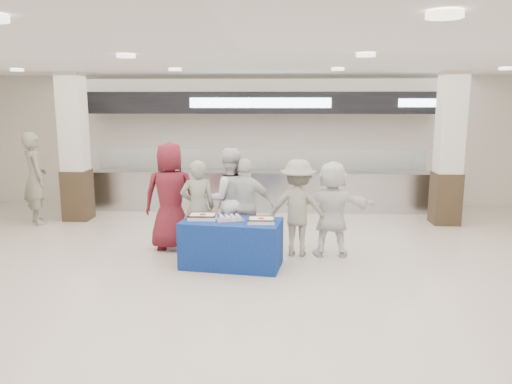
{
  "coord_description": "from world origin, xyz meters",
  "views": [
    {
      "loc": [
        0.45,
        -6.41,
        2.64
      ],
      "look_at": [
        0.07,
        1.6,
        1.14
      ],
      "focal_mm": 35.0,
      "sensor_mm": 36.0,
      "label": 1
    }
  ],
  "objects_px": {
    "cupcake_tray": "(230,218)",
    "sheet_cake_right": "(261,220)",
    "chef_tall": "(229,199)",
    "civilian_white": "(332,209)",
    "soldier_b": "(298,208)",
    "civilian_maroon": "(171,196)",
    "soldier_a": "(198,207)",
    "display_table": "(232,243)",
    "chef_short": "(246,206)",
    "soldier_bg": "(35,178)",
    "sheet_cake_left": "(203,216)"
  },
  "relations": [
    {
      "from": "cupcake_tray",
      "to": "sheet_cake_right",
      "type": "bearing_deg",
      "value": -14.73
    },
    {
      "from": "chef_tall",
      "to": "civilian_white",
      "type": "distance_m",
      "value": 1.79
    },
    {
      "from": "soldier_b",
      "to": "civilian_maroon",
      "type": "bearing_deg",
      "value": 1.98
    },
    {
      "from": "soldier_a",
      "to": "display_table",
      "type": "bearing_deg",
      "value": 120.83
    },
    {
      "from": "sheet_cake_right",
      "to": "chef_short",
      "type": "relative_size",
      "value": 0.25
    },
    {
      "from": "chef_short",
      "to": "soldier_b",
      "type": "xyz_separation_m",
      "value": [
        0.9,
        -0.16,
        0.0
      ]
    },
    {
      "from": "chef_short",
      "to": "soldier_bg",
      "type": "height_order",
      "value": "soldier_bg"
    },
    {
      "from": "civilian_maroon",
      "to": "civilian_white",
      "type": "bearing_deg",
      "value": 170.31
    },
    {
      "from": "chef_tall",
      "to": "soldier_bg",
      "type": "bearing_deg",
      "value": -36.02
    },
    {
      "from": "civilian_white",
      "to": "soldier_bg",
      "type": "xyz_separation_m",
      "value": [
        -6.07,
        1.96,
        0.16
      ]
    },
    {
      "from": "display_table",
      "to": "soldier_a",
      "type": "height_order",
      "value": "soldier_a"
    },
    {
      "from": "cupcake_tray",
      "to": "chef_tall",
      "type": "height_order",
      "value": "chef_tall"
    },
    {
      "from": "display_table",
      "to": "soldier_b",
      "type": "xyz_separation_m",
      "value": [
        1.07,
        0.64,
        0.45
      ]
    },
    {
      "from": "sheet_cake_left",
      "to": "soldier_b",
      "type": "xyz_separation_m",
      "value": [
        1.54,
        0.55,
        0.03
      ]
    },
    {
      "from": "sheet_cake_right",
      "to": "soldier_a",
      "type": "height_order",
      "value": "soldier_a"
    },
    {
      "from": "sheet_cake_right",
      "to": "cupcake_tray",
      "type": "distance_m",
      "value": 0.51
    },
    {
      "from": "sheet_cake_right",
      "to": "chef_tall",
      "type": "bearing_deg",
      "value": 119.99
    },
    {
      "from": "chef_tall",
      "to": "sheet_cake_left",
      "type": "bearing_deg",
      "value": 53.13
    },
    {
      "from": "display_table",
      "to": "chef_tall",
      "type": "bearing_deg",
      "value": 106.41
    },
    {
      "from": "display_table",
      "to": "soldier_bg",
      "type": "height_order",
      "value": "soldier_bg"
    },
    {
      "from": "cupcake_tray",
      "to": "soldier_a",
      "type": "distance_m",
      "value": 0.89
    },
    {
      "from": "chef_short",
      "to": "soldier_b",
      "type": "distance_m",
      "value": 0.91
    },
    {
      "from": "chef_tall",
      "to": "civilian_white",
      "type": "xyz_separation_m",
      "value": [
        1.77,
        -0.29,
        -0.09
      ]
    },
    {
      "from": "civilian_maroon",
      "to": "cupcake_tray",
      "type": "bearing_deg",
      "value": 137.75
    },
    {
      "from": "soldier_a",
      "to": "soldier_bg",
      "type": "relative_size",
      "value": 0.83
    },
    {
      "from": "soldier_bg",
      "to": "soldier_b",
      "type": "bearing_deg",
      "value": -149.35
    },
    {
      "from": "display_table",
      "to": "civilian_maroon",
      "type": "height_order",
      "value": "civilian_maroon"
    },
    {
      "from": "sheet_cake_left",
      "to": "chef_short",
      "type": "distance_m",
      "value": 0.96
    },
    {
      "from": "sheet_cake_right",
      "to": "sheet_cake_left",
      "type": "bearing_deg",
      "value": 167.8
    },
    {
      "from": "display_table",
      "to": "sheet_cake_right",
      "type": "relative_size",
      "value": 3.72
    },
    {
      "from": "civilian_maroon",
      "to": "chef_short",
      "type": "relative_size",
      "value": 1.16
    },
    {
      "from": "chef_tall",
      "to": "soldier_b",
      "type": "distance_m",
      "value": 1.24
    },
    {
      "from": "soldier_a",
      "to": "chef_short",
      "type": "relative_size",
      "value": 0.99
    },
    {
      "from": "sheet_cake_right",
      "to": "civilian_white",
      "type": "relative_size",
      "value": 0.26
    },
    {
      "from": "display_table",
      "to": "soldier_b",
      "type": "bearing_deg",
      "value": 39.48
    },
    {
      "from": "chef_short",
      "to": "soldier_bg",
      "type": "xyz_separation_m",
      "value": [
        -4.6,
        1.8,
        0.16
      ]
    },
    {
      "from": "civilian_white",
      "to": "cupcake_tray",
      "type": "bearing_deg",
      "value": 19.47
    },
    {
      "from": "cupcake_tray",
      "to": "chef_tall",
      "type": "distance_m",
      "value": 0.93
    },
    {
      "from": "cupcake_tray",
      "to": "civilian_maroon",
      "type": "bearing_deg",
      "value": 142.22
    },
    {
      "from": "civilian_maroon",
      "to": "soldier_bg",
      "type": "xyz_separation_m",
      "value": [
        -3.27,
        1.7,
        0.03
      ]
    },
    {
      "from": "soldier_a",
      "to": "soldier_b",
      "type": "height_order",
      "value": "soldier_b"
    },
    {
      "from": "sheet_cake_right",
      "to": "soldier_bg",
      "type": "height_order",
      "value": "soldier_bg"
    },
    {
      "from": "civilian_white",
      "to": "sheet_cake_left",
      "type": "bearing_deg",
      "value": 13.46
    },
    {
      "from": "civilian_white",
      "to": "soldier_bg",
      "type": "distance_m",
      "value": 6.38
    },
    {
      "from": "sheet_cake_right",
      "to": "soldier_a",
      "type": "relative_size",
      "value": 0.26
    },
    {
      "from": "civilian_maroon",
      "to": "chef_tall",
      "type": "xyz_separation_m",
      "value": [
        1.03,
        0.04,
        -0.05
      ]
    },
    {
      "from": "cupcake_tray",
      "to": "chef_short",
      "type": "distance_m",
      "value": 0.81
    },
    {
      "from": "sheet_cake_left",
      "to": "soldier_a",
      "type": "xyz_separation_m",
      "value": [
        -0.17,
        0.56,
        0.02
      ]
    },
    {
      "from": "chef_tall",
      "to": "soldier_b",
      "type": "height_order",
      "value": "chef_tall"
    },
    {
      "from": "sheet_cake_right",
      "to": "soldier_a",
      "type": "distance_m",
      "value": 1.35
    }
  ]
}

